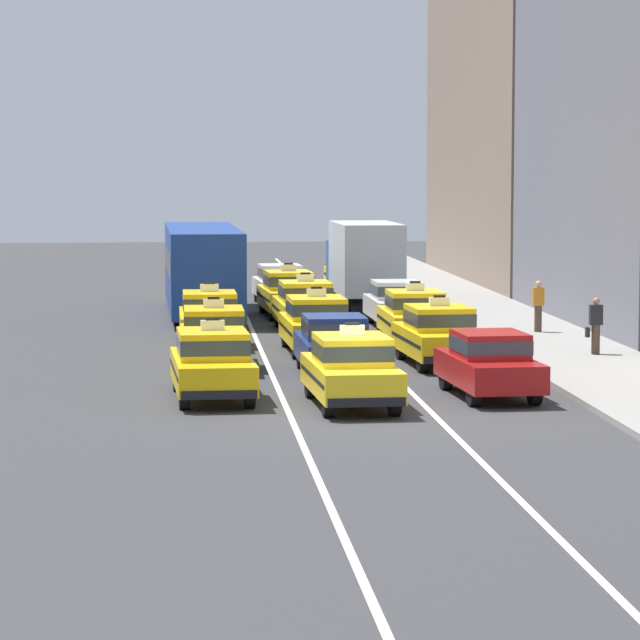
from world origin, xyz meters
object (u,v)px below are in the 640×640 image
object	(u,v)px
taxi_left_second	(214,336)
pedestrian_mid_block	(538,306)
taxi_center_fifth	(288,292)
pedestrian_near_crosswalk	(595,326)
sedan_center_sixth	(280,283)
taxi_right_second	(438,334)
taxi_right_sixth	(352,273)
taxi_left_third	(210,317)
sedan_center_second	(334,343)
taxi_left_fifth	(199,274)
sedan_right_fourth	(397,302)
sedan_right_nearest	(489,362)
box_truck_right_fifth	(364,261)
taxi_right_third	(415,316)
taxi_center_third	(316,323)
bus_left_fourth	(202,266)
taxi_center_fourth	(305,305)
taxi_center_nearest	(351,369)
taxi_left_nearest	(212,363)

from	to	relation	value
taxi_left_second	pedestrian_mid_block	size ratio (longest dim) A/B	2.77
taxi_center_fifth	pedestrian_near_crosswalk	world-z (taller)	taxi_center_fifth
sedan_center_sixth	taxi_right_second	bearing A→B (deg)	-81.02
taxi_right_sixth	taxi_center_fifth	bearing A→B (deg)	-108.03
taxi_left_third	taxi_right_second	xyz separation A→B (m)	(6.19, -5.52, 0.00)
pedestrian_mid_block	sedan_center_second	bearing A→B (deg)	-129.25
taxi_left_fifth	taxi_center_fifth	bearing A→B (deg)	-72.61
taxi_left_third	sedan_right_fourth	world-z (taller)	taxi_left_third
sedan_right_nearest	box_truck_right_fifth	size ratio (longest dim) A/B	0.63
taxi_right_second	taxi_right_third	xyz separation A→B (m)	(0.11, 5.38, 0.00)
taxi_center_third	taxi_center_fifth	size ratio (longest dim) A/B	0.99
sedan_right_fourth	taxi_right_sixth	bearing A→B (deg)	89.99
sedan_center_second	pedestrian_near_crosswalk	world-z (taller)	pedestrian_near_crosswalk
taxi_center_third	sedan_center_sixth	distance (m)	16.57
sedan_center_sixth	box_truck_right_fifth	bearing A→B (deg)	-16.86
taxi_left_third	pedestrian_near_crosswalk	xyz separation A→B (m)	(10.87, -4.43, 0.08)
box_truck_right_fifth	pedestrian_near_crosswalk	size ratio (longest dim) A/B	4.34
taxi_left_second	taxi_center_fifth	size ratio (longest dim) A/B	0.98
taxi_left_fifth	sedan_center_second	size ratio (longest dim) A/B	1.06
bus_left_fourth	taxi_center_fourth	distance (m)	6.69
box_truck_right_fifth	pedestrian_near_crosswalk	world-z (taller)	box_truck_right_fifth
taxi_left_second	taxi_left_third	world-z (taller)	same
taxi_left_fifth	taxi_center_third	distance (m)	21.66
taxi_left_fifth	box_truck_right_fifth	size ratio (longest dim) A/B	0.66
taxi_left_second	taxi_center_nearest	xyz separation A→B (m)	(2.99, -7.44, 0.00)
sedan_center_sixth	taxi_right_sixth	world-z (taller)	taxi_right_sixth
taxi_left_fifth	sedan_right_fourth	bearing A→B (deg)	-65.07
taxi_left_second	taxi_right_third	bearing A→B (deg)	41.00
bus_left_fourth	taxi_center_third	size ratio (longest dim) A/B	2.44
taxi_center_fourth	taxi_right_sixth	distance (m)	16.13
taxi_right_sixth	pedestrian_near_crosswalk	xyz separation A→B (m)	(4.42, -24.34, 0.08)
taxi_left_fifth	taxi_center_third	bearing A→B (deg)	-81.58
taxi_center_third	box_truck_right_fifth	xyz separation A→B (m)	(3.14, 15.60, 0.90)
taxi_center_third	box_truck_right_fifth	world-z (taller)	box_truck_right_fifth
pedestrian_near_crosswalk	taxi_left_third	bearing A→B (deg)	157.81
taxi_left_second	taxi_right_sixth	xyz separation A→B (m)	(6.44, 25.51, 0.00)
taxi_center_fourth	pedestrian_near_crosswalk	distance (m)	11.45
taxi_left_nearest	sedan_center_sixth	world-z (taller)	taxi_left_nearest
taxi_center_fifth	sedan_right_fourth	world-z (taller)	taxi_center_fifth
taxi_left_second	taxi_left_fifth	bearing A→B (deg)	90.21
sedan_center_sixth	sedan_right_nearest	bearing A→B (deg)	-82.61
sedan_center_second	pedestrian_near_crosswalk	distance (m)	8.25
taxi_left_second	sedan_center_second	size ratio (longest dim) A/B	1.05
sedan_right_nearest	taxi_right_third	world-z (taller)	taxi_right_third
taxi_center_third	sedan_center_second	bearing A→B (deg)	-89.47
taxi_center_nearest	box_truck_right_fifth	distance (m)	26.72
taxi_left_fifth	taxi_left_nearest	bearing A→B (deg)	-90.12
taxi_left_nearest	sedan_right_nearest	size ratio (longest dim) A/B	1.05
taxi_center_fifth	pedestrian_mid_block	bearing A→B (deg)	-44.96
pedestrian_mid_block	taxi_left_third	bearing A→B (deg)	-170.22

